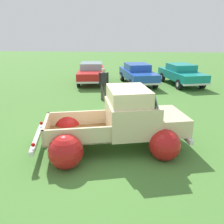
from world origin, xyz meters
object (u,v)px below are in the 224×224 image
Objects in this scene: spectator_0 at (104,82)px; lane_cone_0 at (153,113)px; show_car_0 at (92,72)px; show_car_1 at (138,73)px; vintage_pickup_truck at (123,125)px; show_car_2 at (181,74)px.

spectator_0 is 2.77× the size of lane_cone_0.
show_car_1 is (3.36, -0.40, -0.00)m from show_car_0.
show_car_0 is 8.57m from lane_cone_0.
vintage_pickup_truck reaches higher than spectator_0.
show_car_2 is (3.06, 0.05, -0.00)m from show_car_1.
vintage_pickup_truck is 2.82× the size of spectator_0.
spectator_0 is (1.42, -4.74, 0.22)m from show_car_0.
lane_cone_0 is at bearing 51.39° from vintage_pickup_truck.
show_car_1 reaches higher than lane_cone_0.
lane_cone_0 is (3.81, -7.67, -0.47)m from show_car_0.
vintage_pickup_truck is 5.55m from spectator_0.
spectator_0 is (-1.19, 5.41, 0.24)m from vintage_pickup_truck.
show_car_1 is (0.75, 9.75, 0.03)m from vintage_pickup_truck.
show_car_2 is at bearing 55.90° from vintage_pickup_truck.
show_car_2 is at bearing 122.13° from spectator_0.
show_car_2 is at bearing 76.94° from show_car_1.
spectator_0 is 3.84m from lane_cone_0.
show_car_0 is (-2.61, 10.15, 0.03)m from vintage_pickup_truck.
show_car_1 is 2.73× the size of spectator_0.
vintage_pickup_truck is 1.07× the size of show_car_2.
show_car_2 is at bearing 70.35° from lane_cone_0.
spectator_0 is at bearing 10.36° from show_car_0.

